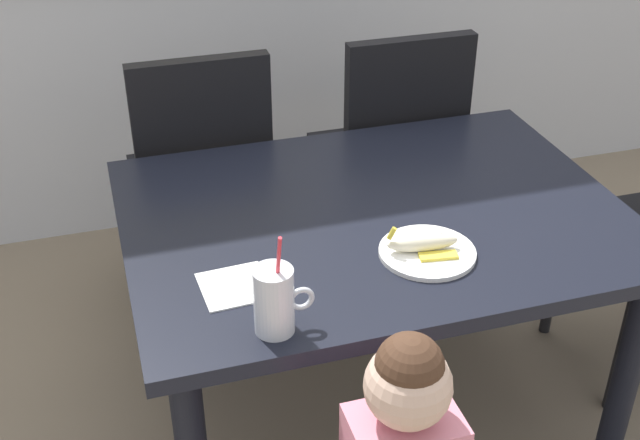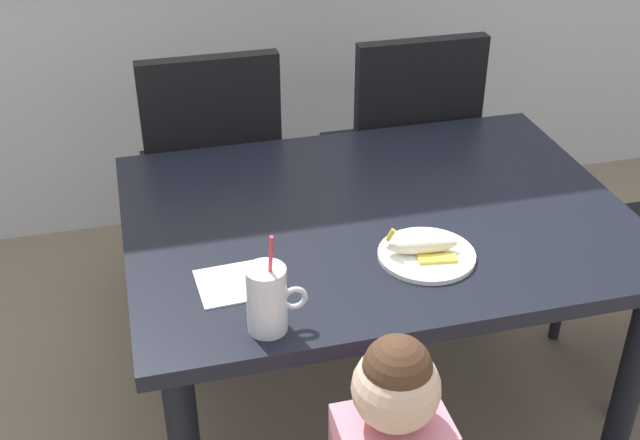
{
  "view_description": "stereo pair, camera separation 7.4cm",
  "coord_description": "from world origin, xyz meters",
  "views": [
    {
      "loc": [
        -0.65,
        -1.68,
        1.79
      ],
      "look_at": [
        -0.18,
        -0.1,
        0.77
      ],
      "focal_mm": 45.81,
      "sensor_mm": 36.0,
      "label": 1
    },
    {
      "loc": [
        -0.58,
        -1.7,
        1.79
      ],
      "look_at": [
        -0.18,
        -0.1,
        0.77
      ],
      "focal_mm": 45.81,
      "sensor_mm": 36.0,
      "label": 2
    }
  ],
  "objects": [
    {
      "name": "snack_plate",
      "position": [
        0.05,
        -0.22,
        0.72
      ],
      "size": [
        0.23,
        0.23,
        0.01
      ],
      "primitive_type": "cylinder",
      "color": "white",
      "rests_on": "dining_table"
    },
    {
      "name": "dining_table",
      "position": [
        0.0,
        0.0,
        0.62
      ],
      "size": [
        1.28,
        0.95,
        0.71
      ],
      "color": "black",
      "rests_on": "ground"
    },
    {
      "name": "ground_plane",
      "position": [
        0.0,
        0.0,
        0.0
      ],
      "size": [
        24.0,
        24.0,
        0.0
      ],
      "primitive_type": "plane",
      "color": "#7A6B56"
    },
    {
      "name": "dining_chair_right",
      "position": [
        0.31,
        0.66,
        0.54
      ],
      "size": [
        0.44,
        0.44,
        0.96
      ],
      "rotation": [
        0.0,
        0.0,
        3.14
      ],
      "color": "black",
      "rests_on": "ground"
    },
    {
      "name": "peeled_banana",
      "position": [
        0.04,
        -0.22,
        0.74
      ],
      "size": [
        0.17,
        0.12,
        0.07
      ],
      "rotation": [
        0.0,
        0.0,
        -0.14
      ],
      "color": "#F4EAC6",
      "rests_on": "snack_plate"
    },
    {
      "name": "paper_napkin",
      "position": [
        -0.41,
        -0.22,
        0.71
      ],
      "size": [
        0.16,
        0.16,
        0.0
      ],
      "primitive_type": "cube",
      "rotation": [
        0.0,
        0.0,
        0.06
      ],
      "color": "white",
      "rests_on": "dining_table"
    },
    {
      "name": "milk_cup",
      "position": [
        -0.36,
        -0.39,
        0.78
      ],
      "size": [
        0.13,
        0.08,
        0.25
      ],
      "color": "silver",
      "rests_on": "dining_table"
    },
    {
      "name": "dining_chair_left",
      "position": [
        -0.35,
        0.67,
        0.54
      ],
      "size": [
        0.44,
        0.45,
        0.96
      ],
      "rotation": [
        0.0,
        0.0,
        3.14
      ],
      "color": "black",
      "rests_on": "ground"
    }
  ]
}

